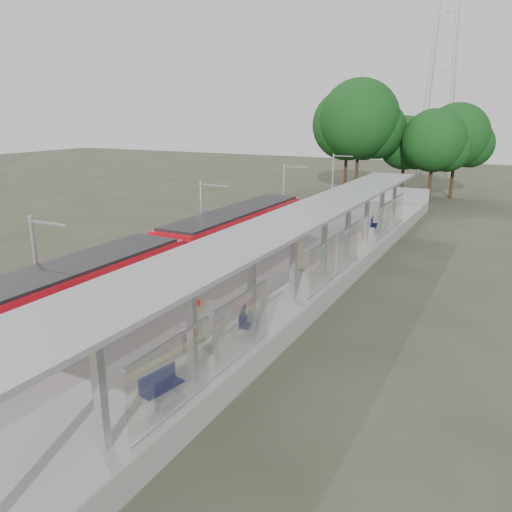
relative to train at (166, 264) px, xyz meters
The scene contains 15 objects.
trackbed 7.19m from the train, 90.01° to the left, with size 3.00×70.00×0.24m, color #59544C.
platform 8.40m from the train, 56.98° to the left, with size 6.00×50.00×1.00m, color gray.
tactile_strip 7.27m from the train, 74.27° to the left, with size 0.60×50.00×0.02m, color gold.
end_fence 32.19m from the train, 81.97° to the left, with size 6.00×0.10×1.20m, color #9EA0A5.
train is the anchor object (origin of this frame).
canopy 7.18m from the train, 26.98° to the left, with size 3.27×38.00×3.66m.
pylon 62.37m from the train, 86.66° to the left, with size 8.00×4.00×38.00m, color #9EA0A5, non-canonical shape.
tree_cluster 39.18m from the train, 88.07° to the left, with size 19.29×12.07×13.14m.
catenary_masts 6.23m from the train, 106.16° to the left, with size 2.08×48.16×5.40m.
bench_near 10.76m from the train, 53.49° to the right, with size 0.67×1.45×0.95m.
bench_mid 6.99m from the train, 26.86° to the right, with size 0.82×1.39×0.91m.
bench_far 17.69m from the train, 70.02° to the left, with size 0.68×1.49×0.98m.
info_pillar_near 6.82m from the train, 42.91° to the right, with size 0.36×0.36×1.62m.
info_pillar_far 7.28m from the train, 48.18° to the left, with size 0.45×0.45×2.01m.
litter_bin 7.73m from the train, 47.02° to the right, with size 0.41×0.41×0.83m, color #9EA0A5.
Camera 1 is at (10.56, -5.92, 9.27)m, focal length 35.00 mm.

